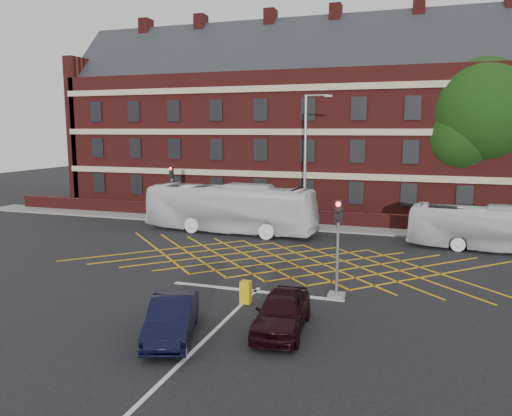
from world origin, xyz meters
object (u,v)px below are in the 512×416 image
(traffic_light_far, at_px, (172,198))
(direction_signs, at_px, (166,201))
(bus_right, at_px, (493,228))
(car_maroon, at_px, (282,311))
(traffic_light_near, at_px, (337,258))
(utility_cabinet, at_px, (246,292))
(car_navy, at_px, (172,318))
(street_lamp, at_px, (306,187))
(bus_left, at_px, (230,208))
(deciduous_tree, at_px, (480,120))

(traffic_light_far, height_order, direction_signs, traffic_light_far)
(bus_right, height_order, car_maroon, bus_right)
(traffic_light_near, distance_m, utility_cabinet, 4.16)
(car_navy, bearing_deg, street_lamp, 68.92)
(traffic_light_near, distance_m, street_lamp, 13.17)
(car_maroon, relative_size, direction_signs, 1.93)
(bus_left, xyz_separation_m, utility_cabinet, (5.92, -13.40, -1.24))
(bus_right, bearing_deg, traffic_light_near, 151.18)
(car_maroon, distance_m, deciduous_tree, 28.10)
(direction_signs, bearing_deg, utility_cabinet, -52.90)
(bus_left, bearing_deg, traffic_light_near, -136.99)
(car_maroon, bearing_deg, deciduous_tree, 66.98)
(deciduous_tree, xyz_separation_m, direction_signs, (-23.85, -6.27, -6.51))
(car_navy, bearing_deg, traffic_light_far, 98.51)
(car_maroon, xyz_separation_m, deciduous_tree, (8.67, 25.75, 7.17))
(car_navy, relative_size, utility_cabinet, 4.51)
(traffic_light_near, bearing_deg, bus_right, 56.81)
(deciduous_tree, bearing_deg, street_lamp, -141.39)
(car_navy, height_order, deciduous_tree, deciduous_tree)
(car_maroon, height_order, traffic_light_far, traffic_light_far)
(car_maroon, distance_m, direction_signs, 24.70)
(direction_signs, xyz_separation_m, utility_cabinet, (12.97, -17.15, -0.91))
(traffic_light_far, height_order, street_lamp, street_lamp)
(bus_right, relative_size, utility_cabinet, 10.39)
(traffic_light_far, relative_size, direction_signs, 1.94)
(bus_right, height_order, direction_signs, bus_right)
(car_navy, bearing_deg, deciduous_tree, 46.94)
(traffic_light_near, height_order, street_lamp, street_lamp)
(bus_right, relative_size, car_maroon, 2.30)
(traffic_light_near, distance_m, direction_signs, 22.52)
(street_lamp, height_order, utility_cabinet, street_lamp)
(utility_cabinet, bearing_deg, car_navy, -107.49)
(car_maroon, relative_size, utility_cabinet, 4.52)
(deciduous_tree, distance_m, traffic_light_far, 24.80)
(utility_cabinet, bearing_deg, street_lamp, 92.76)
(bus_left, xyz_separation_m, traffic_light_far, (-6.26, 3.28, 0.05))
(car_maroon, bearing_deg, traffic_light_near, 68.06)
(bus_left, distance_m, car_maroon, 17.73)
(utility_cabinet, bearing_deg, traffic_light_far, 126.16)
(car_navy, distance_m, traffic_light_far, 23.47)
(street_lamp, distance_m, utility_cabinet, 14.48)
(car_navy, bearing_deg, bus_right, 35.45)
(deciduous_tree, relative_size, street_lamp, 1.34)
(utility_cabinet, bearing_deg, traffic_light_near, 27.09)
(car_maroon, bearing_deg, bus_right, 56.15)
(car_navy, distance_m, utility_cabinet, 4.29)
(deciduous_tree, xyz_separation_m, street_lamp, (-11.56, -9.24, -4.59))
(traffic_light_near, relative_size, traffic_light_far, 1.00)
(bus_right, xyz_separation_m, car_maroon, (-8.78, -15.55, -0.64))
(direction_signs, relative_size, utility_cabinet, 2.34)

